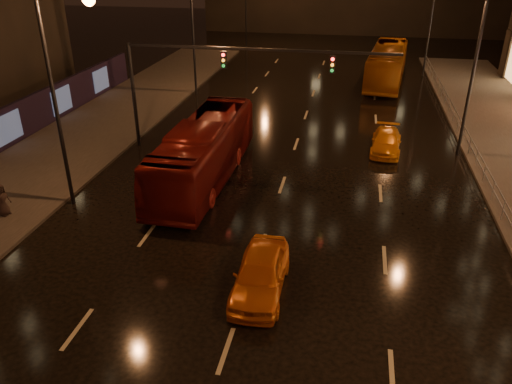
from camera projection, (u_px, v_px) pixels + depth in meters
ground at (292, 156)px, 29.46m from camera, size 140.00×140.00×0.00m
sidewalk_left at (36, 171)px, 27.35m from camera, size 7.00×70.00×0.15m
traffic_signal at (206, 72)px, 28.21m from camera, size 15.31×0.32×6.20m
railing_right at (485, 169)px, 25.56m from camera, size 0.05×56.00×1.00m
bus_red at (204, 151)px, 25.89m from camera, size 2.87×11.50×3.19m
bus_curb at (387, 64)px, 44.00m from camera, size 4.13×12.14×3.32m
taxi_near at (260, 274)px, 17.75m from camera, size 1.81×4.39×1.49m
taxi_far at (386, 142)px, 29.90m from camera, size 2.01×4.27×1.20m
pedestrian_c at (2, 200)px, 22.47m from camera, size 0.64×0.84×1.53m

